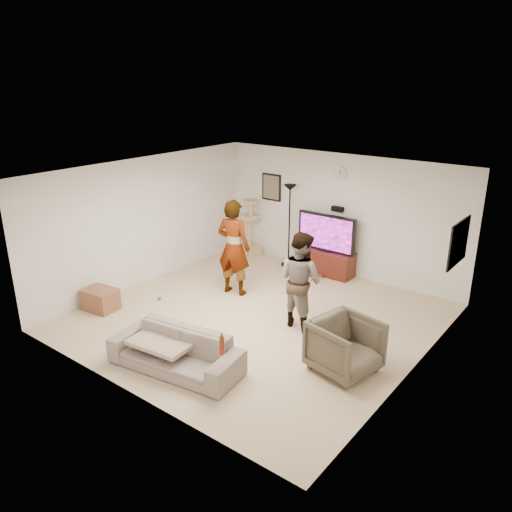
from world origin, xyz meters
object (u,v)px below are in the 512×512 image
Objects in this scene: cat_tree at (249,227)px; side_table at (100,299)px; beer_bottle at (222,345)px; sofa at (175,351)px; person_right at (300,280)px; tv at (326,233)px; armchair at (345,346)px; floor_lamp at (289,226)px; person_left at (234,248)px; tv_stand at (325,262)px.

side_table is (-0.25, -3.95, -0.47)m from cat_tree.
beer_bottle is (3.11, -4.48, 0.03)m from cat_tree.
cat_tree is at bearing 107.55° from sofa.
person_right reaches higher than beer_bottle.
side_table is (-3.36, 0.53, -0.50)m from beer_bottle.
person_right reaches higher than tv.
armchair reaches higher than side_table.
beer_bottle is (0.89, 0.00, 0.41)m from sofa.
tv is 2.04m from cat_tree.
floor_lamp is at bearing 113.97° from beer_bottle.
person_right is at bearing -69.57° from tv.
side_table is at bearing 113.41° from armchair.
floor_lamp is 1.35× the size of cat_tree.
person_right is (2.87, -2.28, 0.16)m from cat_tree.
person_left is at bearing 127.38° from beer_bottle.
tv_stand is 0.93× the size of cat_tree.
cat_tree is 0.68× the size of sofa.
person_left reaches higher than armchair.
person_left is 3.23m from armchair.
sofa is 0.98m from beer_bottle.
tv is 4.62m from side_table.
cat_tree reaches higher than beer_bottle.
tv_stand is 1.43× the size of armchair.
tv_stand is 3.73m from armchair.
person_right is 6.51× the size of beer_bottle.
tv_stand is 4.92× the size of beer_bottle.
person_right is at bearing -38.38° from cat_tree.
tv reaches higher than sofa.
person_left is at bearing -114.09° from tv_stand.
side_table is at bearing -93.63° from cat_tree.
tv is at bearing 46.52° from armchair.
armchair is 4.48m from side_table.
sofa is at bearing 84.35° from person_right.
person_right is 1.90× the size of armchair.
floor_lamp is 3.10× the size of side_table.
tv is at bearing 0.00° from tv_stand.
tv_stand is 4.49m from sofa.
tv is at bearing -58.76° from person_right.
sofa is (0.20, -4.48, 0.03)m from tv_stand.
cat_tree reaches higher than tv_stand.
sofa is (0.20, -4.48, -0.62)m from tv.
cat_tree is 1.53× the size of armchair.
person_left is at bearing -58.98° from cat_tree.
armchair is (1.92, 1.42, 0.11)m from sofa.
person_left reaches higher than floor_lamp.
armchair is at bearing 54.01° from beer_bottle.
tv_stand is at bearing 0.00° from tv.
beer_bottle reaches higher than side_table.
armchair is at bearing -55.41° from tv.
floor_lamp is 2.08× the size of armchair.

